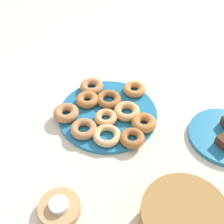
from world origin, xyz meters
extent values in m
plane|color=beige|center=(0.00, 0.00, 0.00)|extent=(2.40, 2.40, 0.00)
cylinder|color=#1E6B93|center=(0.00, 0.00, 0.01)|extent=(0.34, 0.34, 0.01)
torus|color=#995B2D|center=(-0.03, -0.05, 0.03)|extent=(0.12, 0.12, 0.02)
torus|color=#BC7A3D|center=(-0.14, -0.05, 0.03)|extent=(0.10, 0.10, 0.03)
torus|color=#B27547|center=(0.11, 0.04, 0.03)|extent=(0.09, 0.09, 0.03)
torus|color=tan|center=(0.06, 0.10, 0.02)|extent=(0.13, 0.13, 0.02)
torus|color=#AD6B33|center=(-0.08, 0.11, 0.03)|extent=(0.09, 0.09, 0.03)
torus|color=#B27547|center=(-0.01, -0.14, 0.03)|extent=(0.10, 0.10, 0.03)
torus|color=#995B2D|center=(-0.01, 0.15, 0.03)|extent=(0.08, 0.08, 0.03)
torus|color=#B27547|center=(0.13, -0.05, 0.03)|extent=(0.10, 0.10, 0.03)
torus|color=tan|center=(0.02, 0.03, 0.02)|extent=(0.09, 0.09, 0.02)
torus|color=#AD6B33|center=(0.04, -0.08, 0.03)|extent=(0.10, 0.10, 0.03)
torus|color=tan|center=(-0.05, 0.04, 0.03)|extent=(0.13, 0.13, 0.03)
cylinder|color=tan|center=(0.28, 0.25, 0.01)|extent=(0.11, 0.11, 0.02)
cylinder|color=silver|center=(0.28, 0.25, 0.03)|extent=(0.05, 0.05, 0.01)
cylinder|color=olive|center=(0.03, 0.45, 0.05)|extent=(0.27, 0.27, 0.10)
camera|label=1|loc=(0.34, 0.65, 0.76)|focal=48.73mm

